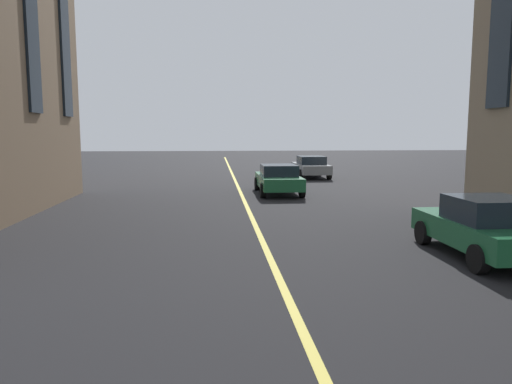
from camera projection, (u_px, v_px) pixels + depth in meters
The scene contains 4 objects.
lane_centre_line at pixel (251, 216), 16.22m from camera, with size 80.00×0.16×0.01m.
car_grey_oncoming at pixel (311, 166), 30.34m from camera, with size 4.40×1.95×1.37m.
car_green_parked_b at pixel (278, 179), 22.20m from camera, with size 4.40×1.95×1.37m.
car_green_far at pixel (485, 227), 10.85m from camera, with size 3.90×1.89×1.40m.
Camera 1 is at (4.06, 1.24, 2.83)m, focal length 33.38 mm.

